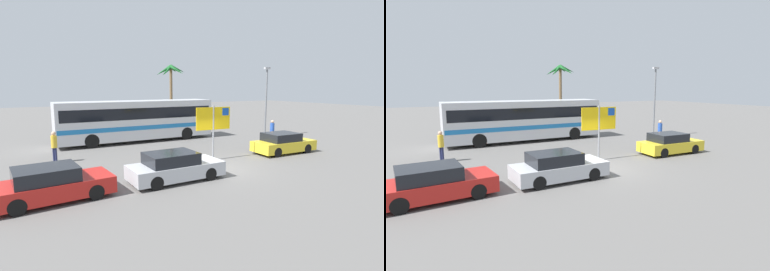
% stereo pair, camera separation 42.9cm
% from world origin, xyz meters
% --- Properties ---
extents(ground, '(120.00, 120.00, 0.00)m').
position_xyz_m(ground, '(0.00, 0.00, 0.00)').
color(ground, '#605E5B').
extents(bus_front_coach, '(12.05, 2.55, 3.17)m').
position_xyz_m(bus_front_coach, '(-0.91, 9.87, 1.78)').
color(bus_front_coach, silver).
rests_on(bus_front_coach, ground).
extents(ferry_sign, '(2.20, 0.17, 3.20)m').
position_xyz_m(ferry_sign, '(0.89, 1.70, 2.33)').
color(ferry_sign, gray).
rests_on(ferry_sign, ground).
extents(car_yellow, '(4.14, 1.88, 1.32)m').
position_xyz_m(car_yellow, '(5.88, 1.17, 0.64)').
color(car_yellow, yellow).
rests_on(car_yellow, ground).
extents(car_silver, '(4.37, 1.92, 1.32)m').
position_xyz_m(car_silver, '(-2.83, -0.75, 0.64)').
color(car_silver, '#B7BABF').
rests_on(car_silver, ground).
extents(car_red, '(4.38, 2.23, 1.32)m').
position_xyz_m(car_red, '(-7.94, -0.78, 0.64)').
color(car_red, red).
rests_on(car_red, ground).
extents(pedestrian_crossing_lot, '(0.32, 0.32, 1.79)m').
position_xyz_m(pedestrian_crossing_lot, '(-7.30, 5.49, 1.06)').
color(pedestrian_crossing_lot, '#1E2347').
rests_on(pedestrian_crossing_lot, ground).
extents(pedestrian_near_sign, '(0.32, 0.32, 1.78)m').
position_xyz_m(pedestrian_near_sign, '(7.67, 4.04, 1.05)').
color(pedestrian_near_sign, '#2D2D33').
rests_on(pedestrian_near_sign, ground).
extents(lamp_post_left_side, '(0.56, 0.20, 5.86)m').
position_xyz_m(lamp_post_left_side, '(9.40, 6.70, 3.25)').
color(lamp_post_left_side, slate).
rests_on(lamp_post_left_side, ground).
extents(palm_tree_seaside, '(3.41, 3.51, 6.68)m').
position_xyz_m(palm_tree_seaside, '(6.09, 18.44, 5.49)').
color(palm_tree_seaside, brown).
rests_on(palm_tree_seaside, ground).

